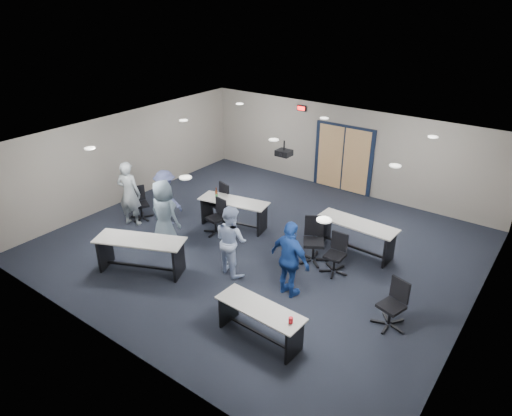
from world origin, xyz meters
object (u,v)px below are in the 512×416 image
Objects in this scene: table_back_right at (356,232)px; person_back at (166,198)px; chair_back_a at (218,202)px; chair_loose_right at (391,305)px; chair_back_d at (335,254)px; person_lightblue at (231,240)px; chair_loose_left at (140,204)px; person_gray at (129,194)px; person_navy at (290,260)px; chair_back_b at (216,217)px; chair_back_c at (314,241)px; person_plaid at (164,214)px; table_back_left at (234,208)px; table_front_left at (141,249)px; table_front_right at (260,317)px.

person_back is at bearing -158.57° from table_back_right.
chair_loose_right is at bearing 0.90° from chair_back_a.
chair_back_d is 2.39m from person_lightblue.
person_back reaches higher than chair_loose_left.
person_gray reaches higher than person_navy.
chair_back_c is at bearing 17.12° from chair_back_b.
chair_loose_right is 0.57× the size of person_navy.
person_gray is at bearing -8.99° from person_plaid.
chair_back_b is (-0.13, -0.60, -0.06)m from table_back_left.
table_front_left is 3.54m from table_front_right.
person_back is at bearing -175.00° from chair_back_d.
person_plaid is at bearing 15.84° from person_lightblue.
chair_loose_right reaches higher than chair_back_d.
person_gray reaches higher than table_front_left.
table_back_right is at bearing 1.10° from table_back_left.
table_front_right is at bearing -110.14° from chair_back_c.
table_front_right is 1.85× the size of chair_back_d.
table_back_left is 3.40m from person_navy.
person_gray is 3.75m from person_lightblue.
person_lightblue is (2.01, -1.88, 0.32)m from chair_back_a.
chair_back_d is 0.52× the size of person_gray.
table_back_left is 1.87m from person_back.
chair_back_b is 1.02× the size of chair_loose_left.
chair_back_d is at bearing -18.47° from table_back_left.
chair_back_b is 3.27m from person_navy.
table_back_right is 2.09× the size of chair_back_b.
table_back_left is 1.16× the size of person_navy.
chair_back_c is 4.30m from person_back.
person_navy is at bearing -178.33° from person_plaid.
person_plaid is (1.68, -0.63, 0.42)m from chair_loose_left.
chair_back_b is (0.18, 2.39, -0.09)m from table_front_left.
person_navy reaches higher than chair_back_d.
person_lightblue is at bearing -27.04° from chair_back_a.
chair_back_c is at bearing -52.49° from chair_loose_left.
chair_back_a is (-0.32, 3.07, -0.05)m from table_front_left.
person_plaid is at bearing 162.87° from table_front_right.
chair_loose_right is 5.78m from person_plaid.
chair_loose_right is (5.66, -1.53, -0.03)m from chair_back_a.
person_back is (-4.86, -1.70, 0.24)m from table_back_right.
chair_back_c is 5.20m from person_gray.
table_back_right is at bearing -163.84° from person_back.
chair_back_b reaches higher than table_back_right.
person_lightblue is (-1.28, -1.52, 0.28)m from chair_back_c.
chair_loose_right is at bearing -27.33° from table_back_left.
person_gray is at bearing -120.33° from chair_back_a.
table_back_left reaches higher than chair_back_d.
table_back_right is (3.28, 0.72, 0.01)m from table_back_left.
chair_back_c reaches higher than table_front_left.
person_gray is 1.10× the size of person_lightblue.
chair_loose_right is (1.81, 1.78, 0.01)m from table_front_right.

